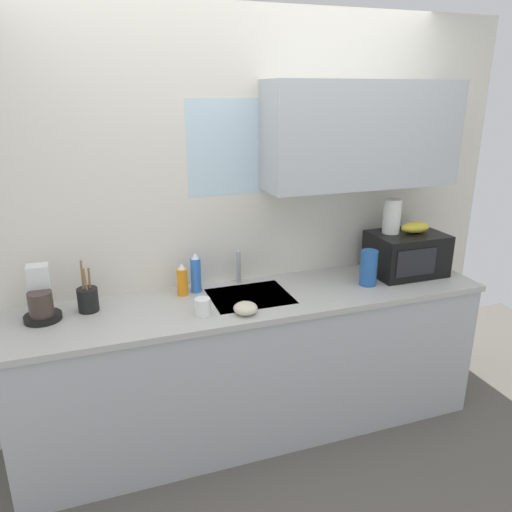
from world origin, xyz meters
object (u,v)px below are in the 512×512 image
Objects in this scene: paper_towel_roll at (392,216)px; dish_soap_bottle_blue at (196,274)px; banana_bunch at (415,227)px; small_bowl at (245,308)px; utensil_crock at (88,299)px; cereal_canister at (369,268)px; microwave at (406,253)px; mug_white at (203,307)px; coffee_maker at (41,299)px; dish_soap_bottle_orange at (182,280)px.

paper_towel_roll reaches higher than dish_soap_bottle_blue.
dish_soap_bottle_blue is at bearing 174.38° from banana_bunch.
paper_towel_roll is 1.18m from small_bowl.
paper_towel_roll is 0.76× the size of utensil_crock.
cereal_canister is (-0.39, -0.10, -0.19)m from banana_bunch.
dish_soap_bottle_blue is 0.62m from utensil_crock.
microwave reaches higher than mug_white.
banana_bunch is 2.11× the size of mug_white.
coffee_maker reaches higher than cereal_canister.
cereal_canister is 1.70× the size of small_bowl.
utensil_crock is at bearing 178.03° from banana_bunch.
microwave is 4.84× the size of mug_white.
banana_bunch is at bearing -1.48° from coffee_maker.
utensil_crock is (-1.97, 0.07, -0.07)m from microwave.
small_bowl is at bearing -164.51° from paper_towel_roll.
utensil_crock reaches higher than microwave.
utensil_crock is (-0.57, 0.26, 0.02)m from mug_white.
banana_bunch reaches higher than dish_soap_bottle_blue.
paper_towel_roll reaches higher than microwave.
coffee_maker reaches higher than dish_soap_bottle_orange.
coffee_maker is 1.87m from cereal_canister.
banana_bunch is at bearing 1.77° from microwave.
cereal_canister is at bearing -13.16° from dish_soap_bottle_blue.
coffee_maker is 0.76m from dish_soap_bottle_orange.
cereal_canister reaches higher than small_bowl.
cereal_canister is at bearing -147.99° from paper_towel_roll.
dish_soap_bottle_orange is at bearing 4.74° from coffee_maker.
microwave is at bearing 11.87° from small_bowl.
mug_white is at bearing -175.16° from cereal_canister.
paper_towel_roll is at bearing 10.44° from mug_white.
microwave is at bearing -2.07° from utensil_crock.
paper_towel_roll is at bearing 15.49° from small_bowl.
paper_towel_roll is 1.12× the size of dish_soap_bottle_orange.
cereal_canister is at bearing 4.84° from mug_white.
banana_bunch is 0.91× the size of cereal_canister.
dish_soap_bottle_orange reaches higher than mug_white.
coffee_maker is (-2.25, 0.06, -0.20)m from banana_bunch.
banana_bunch reaches higher than utensil_crock.
dish_soap_bottle_blue is at bearing 166.84° from cereal_canister.
coffee_maker is at bearing 175.15° from cereal_canister.
banana_bunch is at bearing -5.62° from dish_soap_bottle_blue.
paper_towel_roll is 1.37m from mug_white.
paper_towel_roll is 0.79× the size of coffee_maker.
microwave is at bearing -178.23° from banana_bunch.
dish_soap_bottle_blue is at bearing 175.97° from paper_towel_roll.
microwave is 0.35m from cereal_canister.
dish_soap_bottle_orange is at bearing 175.16° from microwave.
paper_towel_roll reaches higher than mug_white.
microwave is 1.98m from utensil_crock.
paper_towel_roll reaches higher than coffee_maker.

